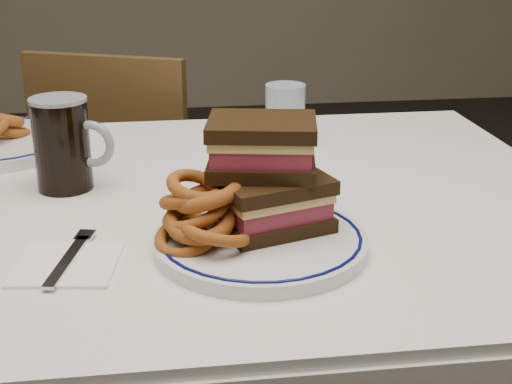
{
  "coord_description": "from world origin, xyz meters",
  "views": [
    {
      "loc": [
        0.01,
        -0.98,
        1.13
      ],
      "look_at": [
        0.12,
        -0.18,
        0.82
      ],
      "focal_mm": 50.0,
      "sensor_mm": 36.0,
      "label": 1
    }
  ],
  "objects": [
    {
      "name": "dining_table",
      "position": [
        0.0,
        0.0,
        0.64
      ],
      "size": [
        1.27,
        0.87,
        0.75
      ],
      "color": "silver",
      "rests_on": "floor"
    },
    {
      "name": "chair_far",
      "position": [
        -0.07,
        0.74,
        0.46
      ],
      "size": [
        0.51,
        0.51,
        0.85
      ],
      "color": "#493017",
      "rests_on": "floor"
    },
    {
      "name": "main_plate",
      "position": [
        0.13,
        -0.19,
        0.76
      ],
      "size": [
        0.26,
        0.26,
        0.02
      ],
      "color": "silver",
      "rests_on": "dining_table"
    },
    {
      "name": "reuben_sandwich",
      "position": [
        0.14,
        -0.16,
        0.84
      ],
      "size": [
        0.16,
        0.15,
        0.14
      ],
      "color": "black",
      "rests_on": "main_plate"
    },
    {
      "name": "onion_rings_main",
      "position": [
        0.05,
        -0.19,
        0.8
      ],
      "size": [
        0.12,
        0.13,
        0.1
      ],
      "color": "brown",
      "rests_on": "main_plate"
    },
    {
      "name": "ketchup_ramekin",
      "position": [
        0.1,
        -0.11,
        0.79
      ],
      "size": [
        0.06,
        0.06,
        0.03
      ],
      "color": "silver",
      "rests_on": "main_plate"
    },
    {
      "name": "beer_mug",
      "position": [
        -0.13,
        0.06,
        0.82
      ],
      "size": [
        0.12,
        0.08,
        0.14
      ],
      "color": "black",
      "rests_on": "dining_table"
    },
    {
      "name": "water_glass",
      "position": [
        0.23,
        0.23,
        0.81
      ],
      "size": [
        0.07,
        0.07,
        0.11
      ],
      "primitive_type": "cylinder",
      "color": "#96B0C2",
      "rests_on": "dining_table"
    },
    {
      "name": "napkin_fork",
      "position": [
        -0.11,
        -0.2,
        0.75
      ],
      "size": [
        0.13,
        0.16,
        0.01
      ],
      "color": "white",
      "rests_on": "dining_table"
    }
  ]
}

